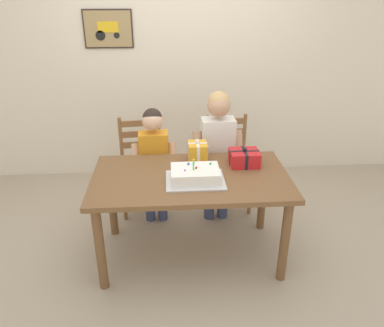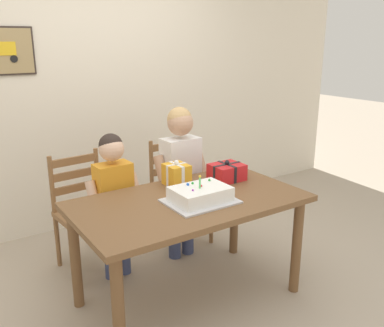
# 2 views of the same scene
# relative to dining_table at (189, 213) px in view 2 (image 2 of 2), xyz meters

# --- Properties ---
(ground_plane) EXTENTS (20.00, 20.00, 0.00)m
(ground_plane) POSITION_rel_dining_table_xyz_m (0.00, 0.00, -0.65)
(ground_plane) COLOR tan
(back_wall) EXTENTS (6.40, 0.11, 2.60)m
(back_wall) POSITION_rel_dining_table_xyz_m (-0.00, 1.67, 0.65)
(back_wall) COLOR silver
(back_wall) RESTS_ON ground
(dining_table) EXTENTS (1.52, 0.86, 0.75)m
(dining_table) POSITION_rel_dining_table_xyz_m (0.00, 0.00, 0.00)
(dining_table) COLOR brown
(dining_table) RESTS_ON ground
(birthday_cake) EXTENTS (0.44, 0.34, 0.19)m
(birthday_cake) POSITION_rel_dining_table_xyz_m (0.03, -0.09, 0.15)
(birthday_cake) COLOR silver
(birthday_cake) RESTS_ON dining_table
(gift_box_red_large) EXTENTS (0.16, 0.18, 0.19)m
(gift_box_red_large) POSITION_rel_dining_table_xyz_m (0.08, 0.28, 0.18)
(gift_box_red_large) COLOR gold
(gift_box_red_large) RESTS_ON dining_table
(gift_box_beside_cake) EXTENTS (0.24, 0.21, 0.16)m
(gift_box_beside_cake) POSITION_rel_dining_table_xyz_m (0.45, 0.17, 0.16)
(gift_box_beside_cake) COLOR red
(gift_box_beside_cake) RESTS_ON dining_table
(chair_left) EXTENTS (0.46, 0.46, 0.92)m
(chair_left) POSITION_rel_dining_table_xyz_m (-0.43, 0.82, -0.18)
(chair_left) COLOR brown
(chair_left) RESTS_ON ground
(chair_right) EXTENTS (0.43, 0.43, 0.92)m
(chair_right) POSITION_rel_dining_table_xyz_m (0.43, 0.82, -0.18)
(chair_right) COLOR brown
(chair_right) RESTS_ON ground
(child_older) EXTENTS (0.46, 0.26, 1.26)m
(child_older) POSITION_rel_dining_table_xyz_m (0.28, 0.55, 0.12)
(child_older) COLOR #38426B
(child_older) RESTS_ON ground
(child_younger) EXTENTS (0.41, 0.23, 1.12)m
(child_younger) POSITION_rel_dining_table_xyz_m (-0.30, 0.55, 0.03)
(child_younger) COLOR #38426B
(child_younger) RESTS_ON ground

